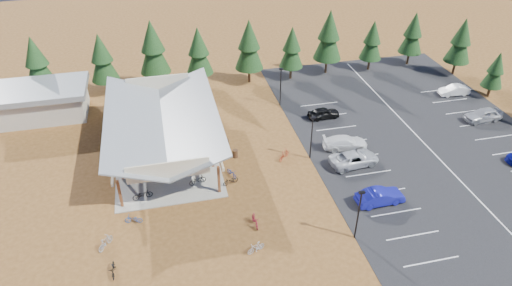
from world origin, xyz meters
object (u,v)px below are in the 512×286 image
object	(u,v)px
outbuilding	(42,101)
bike_5	(178,167)
lamp_post_2	(281,84)
bike_0	(142,195)
car_9	(454,90)
bike_16	(231,181)
bike_2	(142,140)
bike_6	(194,130)
trash_bin_0	(235,154)
bike_3	(150,121)
bike_10	(134,219)
bike_14	(232,173)
bike_9	(105,242)
lamp_post_1	(312,135)
car_4	(324,113)
bike_13	(256,248)
bike_pavilion	(162,121)
bike_15	(284,155)
car_1	(380,197)
car_8	(483,115)
bike_11	(255,220)
bike_4	(198,180)
lamp_post_0	(359,212)
car_2	(354,159)
car_3	(345,142)
bike_1	(155,156)
bike_8	(113,269)
trash_bin_1	(226,143)
bike_7	(171,113)

from	to	relation	value
outbuilding	bike_5	xyz separation A→B (m)	(14.96, -15.23, -1.45)
lamp_post_2	bike_0	distance (m)	23.18
bike_0	car_9	bearing A→B (deg)	-84.20
lamp_post_2	bike_16	xyz separation A→B (m)	(-9.11, -14.42, -2.54)
bike_2	bike_6	bearing A→B (deg)	-84.80
trash_bin_0	bike_6	size ratio (longest dim) A/B	0.53
bike_3	bike_10	size ratio (longest dim) A/B	1.14
bike_6	bike_14	distance (m)	9.32
trash_bin_0	bike_3	bearing A→B (deg)	134.77
bike_3	bike_9	bearing A→B (deg)	157.44
lamp_post_2	lamp_post_1	bearing A→B (deg)	-90.00
lamp_post_1	bike_5	bearing A→B (deg)	176.87
bike_0	bike_16	bearing A→B (deg)	-98.26
bike_3	car_4	world-z (taller)	car_4
bike_9	bike_3	bearing A→B (deg)	-68.02
lamp_post_1	bike_13	size ratio (longest dim) A/B	3.10
bike_0	bike_9	size ratio (longest dim) A/B	1.05
bike_6	bike_16	size ratio (longest dim) A/B	1.02
lamp_post_1	bike_pavilion	bearing A→B (deg)	161.57
bike_9	bike_15	bearing A→B (deg)	-118.92
bike_3	car_1	xyz separation A→B (m)	(20.43, -19.12, 0.16)
outbuilding	car_8	world-z (taller)	outbuilding
bike_16	bike_5	bearing A→B (deg)	-141.53
bike_11	car_4	world-z (taller)	car_4
bike_4	bike_3	bearing A→B (deg)	2.59
bike_0	bike_3	distance (m)	13.58
lamp_post_0	bike_3	size ratio (longest dim) A/B	2.84
lamp_post_1	bike_14	world-z (taller)	lamp_post_1
bike_pavilion	lamp_post_1	distance (m)	15.83
bike_16	car_2	world-z (taller)	car_2
bike_9	car_3	size ratio (longest dim) A/B	0.37
lamp_post_0	bike_1	bearing A→B (deg)	136.60
bike_3	bike_14	xyz separation A→B (m)	(7.64, -11.89, -0.22)
bike_14	bike_15	xyz separation A→B (m)	(6.01, 1.66, 0.13)
bike_pavilion	car_3	distance (m)	20.03
bike_10	bike_pavilion	bearing A→B (deg)	173.90
bike_3	bike_9	xyz separation A→B (m)	(-4.47, -19.02, -0.10)
bike_13	lamp_post_0	bearing A→B (deg)	67.42
lamp_post_2	car_8	bearing A→B (deg)	-22.09
bike_pavilion	bike_8	size ratio (longest dim) A/B	10.57
bike_5	bike_15	world-z (taller)	bike_15
bike_5	car_3	xyz separation A→B (m)	(18.41, 0.16, 0.17)
bike_5	car_1	world-z (taller)	car_1
bike_2	bike_11	distance (m)	17.99
bike_15	car_9	distance (m)	27.60
bike_9	car_4	bearing A→B (deg)	-112.46
bike_15	car_4	xyz separation A→B (m)	(7.08, 7.17, 0.15)
trash_bin_1	car_1	size ratio (longest dim) A/B	0.19
lamp_post_0	lamp_post_2	world-z (taller)	same
lamp_post_1	bike_7	bearing A→B (deg)	138.74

